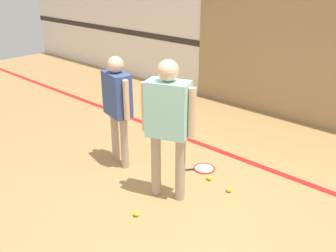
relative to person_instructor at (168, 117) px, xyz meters
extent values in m
plane|color=#A87F4C|center=(0.04, 0.11, -0.98)|extent=(16.00, 16.00, 0.00)
cube|color=silver|center=(0.04, 3.20, 0.62)|extent=(16.00, 0.06, 3.20)
cube|color=#2D2823|center=(0.04, 3.17, 0.04)|extent=(16.00, 0.01, 0.12)
cube|color=#9E7F56|center=(-0.59, 3.14, 0.09)|extent=(2.85, 0.05, 2.14)
cube|color=red|center=(0.04, 1.32, -0.98)|extent=(14.40, 0.10, 0.01)
cylinder|color=tan|center=(-0.13, -0.05, -0.60)|extent=(0.11, 0.11, 0.76)
cylinder|color=tan|center=(0.13, 0.05, -0.60)|extent=(0.11, 0.11, 0.76)
cube|color=#99D8D1|center=(0.00, 0.00, 0.08)|extent=(0.50, 0.39, 0.60)
sphere|color=#DBAD89|center=(0.00, 0.00, 0.49)|extent=(0.22, 0.22, 0.22)
cylinder|color=#DBAD89|center=(-0.24, -0.09, 0.07)|extent=(0.08, 0.08, 0.54)
cylinder|color=#DBAD89|center=(0.24, 0.09, 0.07)|extent=(0.08, 0.08, 0.54)
cylinder|color=tan|center=(-1.12, 0.18, -0.63)|extent=(0.10, 0.10, 0.69)
cylinder|color=tan|center=(-0.86, 0.12, -0.63)|extent=(0.10, 0.10, 0.69)
cube|color=#334784|center=(-0.99, 0.15, -0.01)|extent=(0.44, 0.31, 0.55)
sphere|color=#DBAD89|center=(-0.99, 0.15, 0.36)|extent=(0.20, 0.20, 0.20)
cylinder|color=#DBAD89|center=(-1.22, 0.20, -0.02)|extent=(0.07, 0.07, 0.49)
cylinder|color=#DBAD89|center=(-0.76, 0.09, -0.02)|extent=(0.07, 0.07, 0.49)
torus|color=red|center=(-0.06, 0.77, -0.97)|extent=(0.39, 0.39, 0.02)
cylinder|color=silver|center=(-0.06, 0.77, -0.97)|extent=(0.24, 0.24, 0.01)
cylinder|color=black|center=(-0.21, 0.58, -0.97)|extent=(0.15, 0.18, 0.02)
sphere|color=black|center=(-0.27, 0.50, -0.97)|extent=(0.03, 0.03, 0.03)
sphere|color=#CCE038|center=(0.01, -0.51, -0.95)|extent=(0.07, 0.07, 0.07)
sphere|color=#CCE038|center=(0.15, 0.59, -0.95)|extent=(0.07, 0.07, 0.07)
sphere|color=#CCE038|center=(0.48, 0.54, -0.95)|extent=(0.07, 0.07, 0.07)
camera|label=1|loc=(2.45, -2.69, 1.46)|focal=40.00mm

